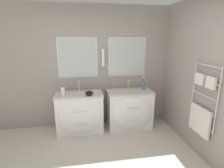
% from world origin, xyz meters
% --- Properties ---
extents(wall_back, '(5.10, 0.15, 2.60)m').
position_xyz_m(wall_back, '(0.01, 2.00, 1.31)').
color(wall_back, gray).
rests_on(wall_back, ground_plane).
extents(wall_right, '(0.13, 3.96, 2.60)m').
position_xyz_m(wall_right, '(1.78, 0.88, 1.29)').
color(wall_right, gray).
rests_on(wall_right, ground_plane).
extents(vanity_left, '(0.96, 0.60, 0.82)m').
position_xyz_m(vanity_left, '(-0.22, 1.64, 0.42)').
color(vanity_left, white).
rests_on(vanity_left, ground_plane).
extents(vanity_right, '(0.96, 0.60, 0.82)m').
position_xyz_m(vanity_right, '(0.85, 1.64, 0.42)').
color(vanity_right, white).
rests_on(vanity_right, ground_plane).
extents(faucet_left, '(0.17, 0.15, 0.24)m').
position_xyz_m(faucet_left, '(-0.22, 1.80, 0.94)').
color(faucet_left, silver).
rests_on(faucet_left, vanity_left).
extents(faucet_right, '(0.17, 0.15, 0.24)m').
position_xyz_m(faucet_right, '(0.85, 1.80, 0.94)').
color(faucet_right, silver).
rests_on(faucet_right, vanity_right).
extents(toiletry_bottle, '(0.07, 0.07, 0.20)m').
position_xyz_m(toiletry_bottle, '(-0.52, 1.58, 0.92)').
color(toiletry_bottle, silver).
rests_on(toiletry_bottle, vanity_left).
extents(amenity_bowl, '(0.15, 0.15, 0.09)m').
position_xyz_m(amenity_bowl, '(-0.02, 1.53, 0.87)').
color(amenity_bowl, black).
rests_on(amenity_bowl, vanity_left).
extents(flower_vase, '(0.06, 0.06, 0.31)m').
position_xyz_m(flower_vase, '(1.17, 1.73, 0.95)').
color(flower_vase, teal).
rests_on(flower_vase, vanity_right).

